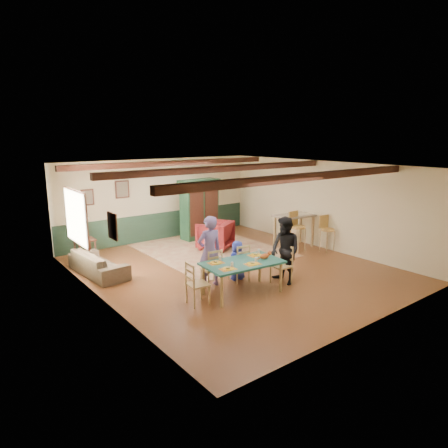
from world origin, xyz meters
TOP-DOWN VIEW (x-y plane):
  - floor at (0.00, 0.00)m, footprint 8.00×8.00m
  - wall_back at (0.00, 4.00)m, footprint 7.00×0.02m
  - wall_left at (-3.50, 0.00)m, footprint 0.02×8.00m
  - wall_right at (3.50, 0.00)m, footprint 0.02×8.00m
  - ceiling at (0.00, 0.00)m, footprint 7.00×8.00m
  - wainscot_back at (0.00, 3.98)m, footprint 6.95×0.03m
  - ceiling_beam_front at (0.00, -2.30)m, footprint 6.95×0.16m
  - ceiling_beam_mid at (0.00, 0.40)m, footprint 6.95×0.16m
  - ceiling_beam_back at (0.00, 3.00)m, footprint 6.95×0.16m
  - window_left at (-3.47, 1.70)m, footprint 0.06×1.60m
  - picture_left_wall at (-3.47, -0.60)m, footprint 0.04×0.42m
  - picture_back_a at (-1.30, 3.97)m, footprint 0.45×0.04m
  - picture_back_b at (-2.40, 3.97)m, footprint 0.38×0.04m
  - dining_table at (-0.89, -1.40)m, footprint 1.83×1.13m
  - dining_chair_far_left at (-1.21, -0.67)m, footprint 0.45×0.46m
  - dining_chair_far_right at (-0.44, -0.74)m, footprint 0.45×0.46m
  - dining_chair_end_left at (-2.00, -1.30)m, footprint 0.46×0.45m
  - dining_chair_end_right at (0.22, -1.51)m, footprint 0.46×0.45m
  - person_man at (-1.21, -0.59)m, footprint 0.64×0.46m
  - person_woman at (0.32, -1.51)m, footprint 0.68×0.83m
  - person_child at (-0.43, -0.66)m, footprint 0.50×0.35m
  - cat at (-0.37, -1.55)m, footprint 0.36×0.17m
  - place_setting_near_left at (-1.44, -1.59)m, footprint 0.41×0.33m
  - place_setting_near_center at (-0.82, -1.65)m, footprint 0.41×0.33m
  - place_setting_far_left at (-1.40, -1.11)m, footprint 0.41×0.33m
  - place_setting_far_right at (-0.34, -1.21)m, footprint 0.41×0.33m
  - area_rug at (0.55, 1.80)m, footprint 3.62×4.30m
  - armoire at (1.11, 3.27)m, footprint 1.46×0.67m
  - armchair at (0.74, 1.84)m, footprint 1.30×1.31m
  - sofa at (-2.98, 1.77)m, footprint 0.94×2.03m
  - end_table at (-2.87, 3.06)m, footprint 0.53×0.53m
  - table_lamp at (-2.87, 3.06)m, footprint 0.32×0.32m
  - counter_table at (2.83, 0.53)m, footprint 1.30×0.84m
  - bar_stool_left at (2.57, 0.13)m, footprint 0.45×0.49m
  - bar_stool_right at (3.26, -0.44)m, footprint 0.43×0.46m

SIDE VIEW (x-z plane):
  - floor at x=0.00m, z-range 0.00..0.00m
  - area_rug at x=0.55m, z-range 0.00..0.01m
  - sofa at x=-2.98m, z-range 0.00..0.58m
  - end_table at x=-2.87m, z-range 0.00..0.64m
  - dining_table at x=-0.89m, z-range 0.00..0.73m
  - armchair at x=0.74m, z-range 0.00..0.88m
  - wainscot_back at x=0.00m, z-range 0.00..0.90m
  - dining_chair_far_left at x=-1.21m, z-range 0.00..0.92m
  - dining_chair_far_right at x=-0.44m, z-range 0.00..0.92m
  - dining_chair_end_left at x=-2.00m, z-range 0.00..0.92m
  - dining_chair_end_right at x=0.22m, z-range 0.00..0.92m
  - person_child at x=-0.43m, z-range 0.00..0.98m
  - counter_table at x=2.83m, z-range 0.00..1.03m
  - bar_stool_right at x=3.26m, z-range 0.00..1.10m
  - bar_stool_left at x=2.57m, z-range 0.00..1.21m
  - place_setting_near_left at x=-1.44m, z-range 0.73..0.84m
  - place_setting_near_center at x=-0.82m, z-range 0.73..0.84m
  - place_setting_far_left at x=-1.40m, z-range 0.73..0.84m
  - place_setting_far_right at x=-0.34m, z-range 0.73..0.84m
  - person_woman at x=0.32m, z-range 0.00..1.60m
  - cat at x=-0.37m, z-range 0.73..0.90m
  - person_man at x=-1.21m, z-range 0.00..1.67m
  - table_lamp at x=-2.87m, z-range 0.64..1.22m
  - armoire at x=1.11m, z-range 0.00..2.01m
  - wall_back at x=0.00m, z-range 0.00..2.70m
  - wall_left at x=-3.50m, z-range 0.00..2.70m
  - wall_right at x=3.50m, z-range 0.00..2.70m
  - window_left at x=-3.47m, z-range 0.90..2.20m
  - picture_back_b at x=-2.40m, z-range 1.41..1.89m
  - picture_left_wall at x=-3.47m, z-range 1.49..2.01m
  - picture_back_a at x=-1.30m, z-range 1.52..2.08m
  - ceiling_beam_front at x=0.00m, z-range 2.53..2.69m
  - ceiling_beam_mid at x=0.00m, z-range 2.53..2.69m
  - ceiling_beam_back at x=0.00m, z-range 2.53..2.69m
  - ceiling at x=0.00m, z-range 2.69..2.71m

